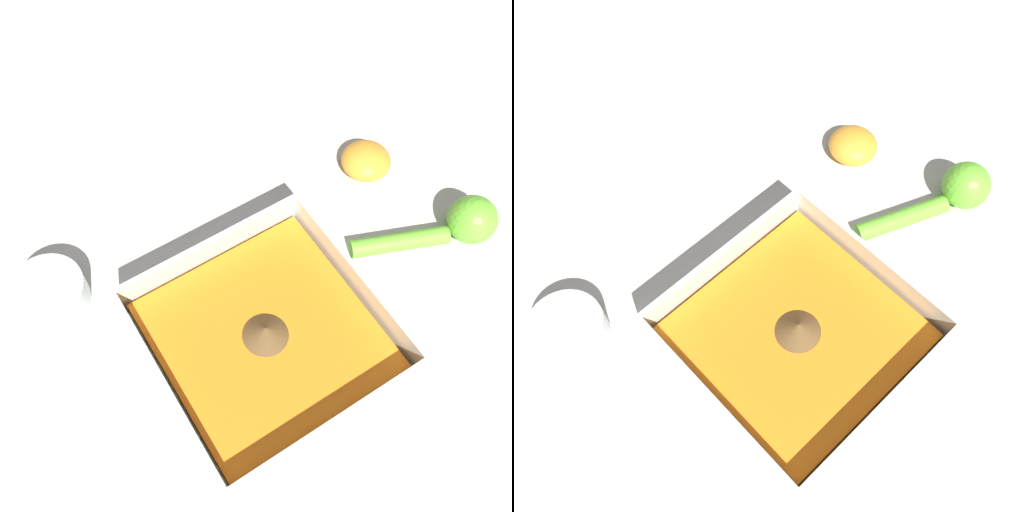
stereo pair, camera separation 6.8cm
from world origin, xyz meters
The scene contains 5 objects.
ground_plane centered at (0.00, 0.00, 0.00)m, with size 4.00×4.00×0.00m, color beige.
square_dish centered at (-0.04, 0.02, 0.02)m, with size 0.24×0.24×0.07m.
spice_bowl centered at (0.14, -0.15, 0.02)m, with size 0.08×0.08×0.04m.
lemon_squeezer centered at (-0.31, 0.02, 0.03)m, with size 0.17×0.10×0.06m.
lemon_half centered at (-0.28, -0.12, 0.02)m, with size 0.06×0.06×0.04m.
Camera 1 is at (0.10, 0.22, 0.62)m, focal length 42.00 mm.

